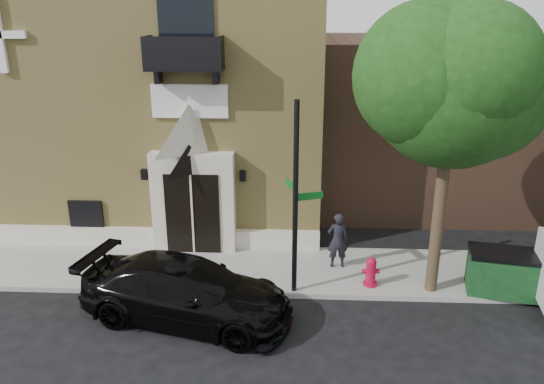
# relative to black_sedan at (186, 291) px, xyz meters

# --- Properties ---
(ground) EXTENTS (120.00, 120.00, 0.00)m
(ground) POSITION_rel_black_sedan_xyz_m (0.51, 1.10, -0.79)
(ground) COLOR black
(ground) RESTS_ON ground
(sidewalk) EXTENTS (42.00, 3.00, 0.15)m
(sidewalk) POSITION_rel_black_sedan_xyz_m (1.51, 2.60, -0.71)
(sidewalk) COLOR gray
(sidewalk) RESTS_ON ground
(church) EXTENTS (12.20, 11.01, 9.30)m
(church) POSITION_rel_black_sedan_xyz_m (-2.48, 9.05, 3.84)
(church) COLOR tan
(church) RESTS_ON ground
(neighbour_building) EXTENTS (18.00, 8.00, 6.40)m
(neighbour_building) POSITION_rel_black_sedan_xyz_m (12.51, 10.10, 2.41)
(neighbour_building) COLOR brown
(neighbour_building) RESTS_ON ground
(street_tree_left) EXTENTS (4.97, 4.38, 7.77)m
(street_tree_left) POSITION_rel_black_sedan_xyz_m (6.53, 1.44, 5.08)
(street_tree_left) COLOR #38281C
(street_tree_left) RESTS_ON sidewalk
(black_sedan) EXTENTS (5.81, 3.43, 1.58)m
(black_sedan) POSITION_rel_black_sedan_xyz_m (0.00, 0.00, 0.00)
(black_sedan) COLOR black
(black_sedan) RESTS_ON ground
(street_sign) EXTENTS (1.01, 0.80, 5.29)m
(street_sign) POSITION_rel_black_sedan_xyz_m (2.73, 1.32, 2.02)
(street_sign) COLOR black
(street_sign) RESTS_ON sidewalk
(fire_hydrant) EXTENTS (0.49, 0.39, 0.85)m
(fire_hydrant) POSITION_rel_black_sedan_xyz_m (4.86, 1.69, -0.22)
(fire_hydrant) COLOR #A80B2C
(fire_hydrant) RESTS_ON sidewalk
(dumpster) EXTENTS (2.02, 1.40, 1.21)m
(dumpster) POSITION_rel_black_sedan_xyz_m (8.39, 1.48, -0.03)
(dumpster) COLOR #0E3417
(dumpster) RESTS_ON sidewalk
(planter) EXTENTS (0.77, 0.70, 0.76)m
(planter) POSITION_rel_black_sedan_xyz_m (-0.54, 3.78, -0.26)
(planter) COLOR #44652C
(planter) RESTS_ON sidewalk
(pedestrian_near) EXTENTS (0.66, 0.46, 1.71)m
(pedestrian_near) POSITION_rel_black_sedan_xyz_m (3.99, 2.80, 0.21)
(pedestrian_near) COLOR black
(pedestrian_near) RESTS_ON sidewalk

